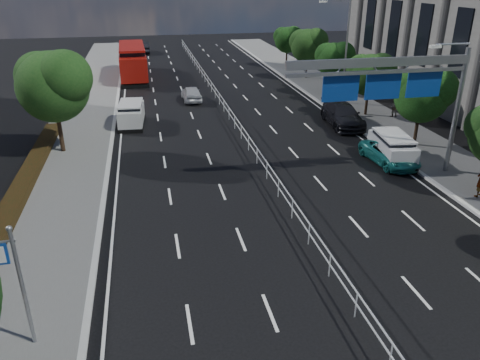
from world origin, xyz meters
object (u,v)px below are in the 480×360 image
object	(u,v)px
red_bus	(133,61)
silver_minivan	(392,148)
toilet_sign	(1,269)
parked_car_dark	(343,115)
parked_car_teal	(390,154)
white_minivan	(131,114)
overhead_gantry	(398,80)
near_car_dark	(143,47)
pedestrian_b	(393,107)
near_car_silver	(191,93)

from	to	relation	value
red_bus	silver_minivan	world-z (taller)	red_bus
toilet_sign	parked_car_dark	world-z (taller)	toilet_sign
silver_minivan	parked_car_dark	size ratio (longest dim) A/B	0.79
parked_car_teal	parked_car_dark	distance (m)	8.01
white_minivan	silver_minivan	xyz separation A→B (m)	(15.90, -10.93, -0.03)
overhead_gantry	near_car_dark	world-z (taller)	overhead_gantry
red_bus	near_car_dark	distance (m)	17.66
near_car_dark	silver_minivan	bearing A→B (deg)	104.48
silver_minivan	white_minivan	bearing A→B (deg)	152.96
white_minivan	silver_minivan	world-z (taller)	white_minivan
pedestrian_b	red_bus	bearing A→B (deg)	-45.65
near_car_dark	pedestrian_b	bearing A→B (deg)	114.00
white_minivan	silver_minivan	size ratio (longest dim) A/B	0.97
white_minivan	near_car_silver	xyz separation A→B (m)	(5.33, 6.60, -0.20)
overhead_gantry	red_bus	world-z (taller)	overhead_gantry
overhead_gantry	parked_car_dark	bearing A→B (deg)	81.09
near_car_silver	near_car_dark	size ratio (longest dim) A/B	0.86
white_minivan	pedestrian_b	xyz separation A→B (m)	(20.66, -2.25, 0.03)
parked_car_teal	near_car_dark	bearing A→B (deg)	102.46
toilet_sign	near_car_silver	bearing A→B (deg)	73.79
toilet_sign	near_car_dark	size ratio (longest dim) A/B	0.94
white_minivan	parked_car_dark	size ratio (longest dim) A/B	0.76
toilet_sign	overhead_gantry	xyz separation A→B (m)	(17.69, 10.05, 2.66)
white_minivan	silver_minivan	distance (m)	19.30
silver_minivan	pedestrian_b	size ratio (longest dim) A/B	2.84
red_bus	pedestrian_b	world-z (taller)	red_bus
toilet_sign	white_minivan	xyz separation A→B (m)	(3.35, 23.23, -2.06)
near_car_dark	pedestrian_b	xyz separation A→B (m)	(19.23, -38.36, 0.15)
toilet_sign	parked_car_dark	bearing A→B (deg)	46.09
red_bus	near_car_silver	bearing A→B (deg)	-67.72
silver_minivan	parked_car_dark	bearing A→B (deg)	97.46
white_minivan	parked_car_dark	distance (m)	16.23
toilet_sign	near_car_dark	xyz separation A→B (m)	(4.78, 59.34, -2.18)
red_bus	near_car_silver	distance (m)	13.07
red_bus	pedestrian_b	distance (m)	29.24
white_minivan	pedestrian_b	distance (m)	20.78
white_minivan	overhead_gantry	bearing A→B (deg)	-38.83
overhead_gantry	silver_minivan	xyz separation A→B (m)	(1.56, 2.25, -4.75)
white_minivan	near_car_silver	world-z (taller)	white_minivan
red_bus	parked_car_teal	xyz separation A→B (m)	(15.51, -29.77, -1.21)
pedestrian_b	silver_minivan	bearing A→B (deg)	60.96
near_car_silver	near_car_dark	world-z (taller)	near_car_dark
overhead_gantry	parked_car_dark	distance (m)	11.15
near_car_silver	overhead_gantry	bearing A→B (deg)	112.93
toilet_sign	parked_car_teal	world-z (taller)	toilet_sign
toilet_sign	near_car_dark	world-z (taller)	toilet_sign
parked_car_teal	red_bus	bearing A→B (deg)	113.31
near_car_silver	parked_car_dark	xyz separation A→B (m)	(10.58, -9.84, 0.13)
near_car_silver	parked_car_dark	size ratio (longest dim) A/B	0.71
white_minivan	pedestrian_b	world-z (taller)	white_minivan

